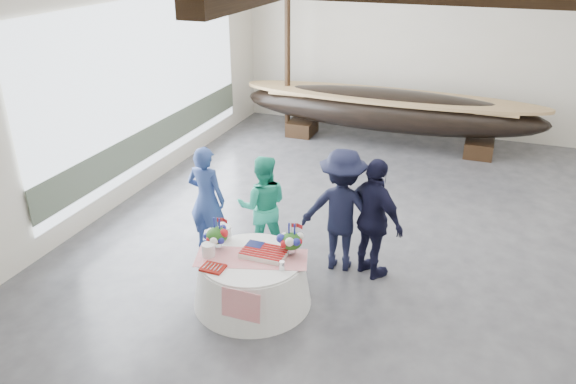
% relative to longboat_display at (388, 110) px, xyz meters
% --- Properties ---
extents(floor, '(10.00, 12.00, 0.01)m').
position_rel_longboat_display_xyz_m(floor, '(0.95, -4.70, -0.86)').
color(floor, '#3D3D42').
rests_on(floor, ground).
extents(wall_back, '(10.00, 0.02, 4.50)m').
position_rel_longboat_display_xyz_m(wall_back, '(0.95, 1.30, 1.39)').
color(wall_back, silver).
rests_on(wall_back, ground).
extents(wall_left, '(0.02, 12.00, 4.50)m').
position_rel_longboat_display_xyz_m(wall_left, '(-4.05, -4.70, 1.39)').
color(wall_left, silver).
rests_on(wall_left, ground).
extents(open_bay, '(0.03, 7.00, 3.20)m').
position_rel_longboat_display_xyz_m(open_bay, '(-3.99, -3.70, 0.97)').
color(open_bay, silver).
rests_on(open_bay, ground).
extents(longboat_display, '(7.17, 1.43, 1.34)m').
position_rel_longboat_display_xyz_m(longboat_display, '(0.00, 0.00, 0.00)').
color(longboat_display, black).
rests_on(longboat_display, ground).
extents(banquet_table, '(1.62, 1.62, 0.70)m').
position_rel_longboat_display_xyz_m(banquet_table, '(-0.44, -7.00, -0.51)').
color(banquet_table, white).
rests_on(banquet_table, ground).
extents(tabletop_items, '(1.59, 1.02, 0.40)m').
position_rel_longboat_display_xyz_m(tabletop_items, '(-0.51, -6.86, -0.01)').
color(tabletop_items, red).
rests_on(tabletop_items, banquet_table).
extents(guest_woman_blue, '(0.66, 0.45, 1.74)m').
position_rel_longboat_display_xyz_m(guest_woman_blue, '(-1.70, -5.88, 0.01)').
color(guest_woman_blue, navy).
rests_on(guest_woman_blue, ground).
extents(guest_woman_teal, '(0.98, 0.88, 1.65)m').
position_rel_longboat_display_xyz_m(guest_woman_teal, '(-0.81, -5.72, -0.03)').
color(guest_woman_teal, '#1FA483').
rests_on(guest_woman_teal, ground).
extents(guest_man_left, '(1.29, 0.82, 1.90)m').
position_rel_longboat_display_xyz_m(guest_man_left, '(0.44, -5.68, 0.09)').
color(guest_man_left, black).
rests_on(guest_man_left, ground).
extents(guest_man_right, '(1.15, 0.98, 1.84)m').
position_rel_longboat_display_xyz_m(guest_man_right, '(0.94, -5.74, 0.06)').
color(guest_man_right, black).
rests_on(guest_man_right, ground).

